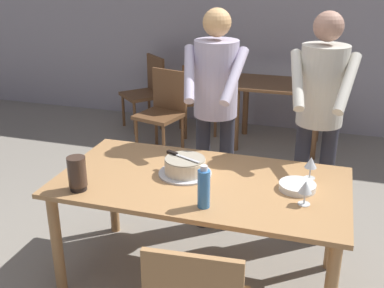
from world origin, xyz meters
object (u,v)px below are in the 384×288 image
Objects in this scene: wine_glass_far at (306,188)px; wine_glass_near at (311,163)px; water_bottle at (204,188)px; plate_stack at (297,186)px; background_chair_0 at (163,109)px; background_chair_2 at (199,96)px; main_dining_table at (201,194)px; cake_knife at (177,155)px; hurricane_lamp at (77,173)px; person_standing_beside at (320,107)px; background_chair_1 at (147,89)px; person_cutting_cake at (215,99)px; cake_on_platter at (185,167)px; background_table at (279,97)px.

wine_glass_near is at bearing 89.16° from wine_glass_far.
plate_stack is at bearing 37.29° from water_bottle.
background_chair_0 and background_chair_2 have the same top height.
main_dining_table is 12.48× the size of wine_glass_far.
cake_knife is 0.78m from plate_stack.
person_standing_beside is at bearing 38.63° from hurricane_lamp.
plate_stack is 3.44m from background_chair_1.
person_cutting_cake is 2.19m from background_chair_2.
background_chair_1 is at bearing 116.10° from cake_knife.
background_chair_0 is (-1.67, 1.86, -0.36)m from wine_glass_near.
background_chair_0 is 1.00× the size of background_chair_2.
background_chair_0 is (-0.84, 2.00, -0.37)m from cake_knife.
person_standing_beside reaches higher than background_chair_1.
wine_glass_far is 0.57m from water_bottle.
plate_stack is at bearing 107.43° from wine_glass_far.
wine_glass_near is 0.08× the size of person_standing_beside.
person_standing_beside reaches higher than water_bottle.
cake_on_platter is 1.05m from person_standing_beside.
background_chair_2 is (-0.90, 2.99, -0.37)m from water_bottle.
background_table is 0.96m from background_chair_2.
background_chair_0 reaches higher than wine_glass_far.
background_chair_1 is (-2.16, 2.06, -0.58)m from person_standing_beside.
person_standing_beside is at bearing 88.96° from wine_glass_near.
background_chair_0 is (-1.03, 2.08, -0.16)m from main_dining_table.
main_dining_table is at bearing 26.98° from hurricane_lamp.
cake_on_platter is at bearing 156.42° from main_dining_table.
background_table is (-0.49, 1.89, -0.50)m from person_standing_beside.
background_chair_0 reaches higher than cake_knife.
background_chair_0 is at bearing -156.46° from background_table.
cake_on_platter is at bearing -65.86° from background_chair_0.
background_chair_0 reaches higher than main_dining_table.
cake_on_platter is 0.38× the size of background_chair_2.
water_bottle is at bearing -160.12° from wine_glass_far.
wine_glass_near and wine_glass_far have the same top height.
wine_glass_near is (0.06, 0.18, 0.08)m from plate_stack.
cake_knife is at bearing -170.14° from wine_glass_near.
main_dining_table is 0.81m from person_cutting_cake.
hurricane_lamp is (-0.77, -0.02, -0.01)m from water_bottle.
water_bottle reaches higher than background_table.
cake_on_platter is 0.79m from wine_glass_near.
person_cutting_cake is 2.59m from background_chair_1.
plate_stack reaches higher than background_table.
background_chair_0 reaches higher than cake_on_platter.
background_table is (-0.42, 2.55, -0.19)m from plate_stack.
person_cutting_cake and person_standing_beside have the same top height.
plate_stack is 2.61m from background_chair_0.
background_chair_2 is (-0.96, 0.07, -0.09)m from background_table.
hurricane_lamp is at bearing -81.32° from background_chair_0.
cake_on_platter is 1.55× the size of plate_stack.
water_bottle is (0.10, -0.31, 0.21)m from main_dining_table.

